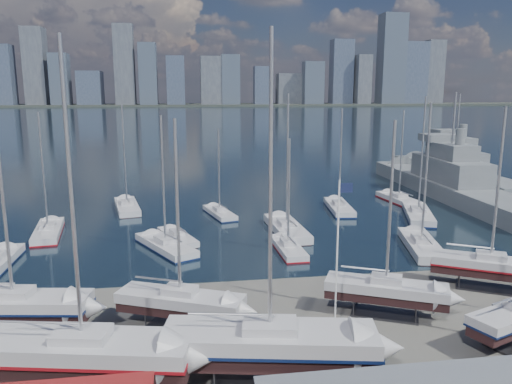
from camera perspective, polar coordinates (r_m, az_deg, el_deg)
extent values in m
plane|color=#605E59|center=(36.96, 7.06, -15.30)|extent=(1400.00, 1400.00, 0.00)
cube|color=#192C3A|center=(342.29, -6.92, 8.52)|extent=(1400.00, 600.00, 0.40)
cube|color=#2D332D|center=(602.03, -7.62, 9.82)|extent=(1400.00, 80.00, 2.20)
cube|color=#475166|center=(622.89, -27.14, 11.81)|extent=(26.62, 20.30, 64.32)
cube|color=#595E66|center=(622.63, -23.86, 12.99)|extent=(22.49, 24.47, 83.83)
cube|color=#3D4756|center=(608.90, -21.47, 11.91)|extent=(19.55, 21.83, 55.97)
cube|color=#475166|center=(608.98, -18.40, 11.22)|extent=(26.03, 30.49, 37.14)
cube|color=#595E66|center=(592.69, -14.80, 13.88)|extent=(21.60, 16.58, 87.63)
cube|color=#3D4756|center=(591.57, -12.21, 13.03)|extent=(19.42, 28.42, 67.60)
cube|color=#475166|center=(593.52, -9.17, 12.48)|extent=(20.24, 23.80, 54.09)
cube|color=#595E66|center=(591.26, -5.12, 12.58)|extent=(24.62, 19.72, 54.00)
cube|color=#3D4756|center=(591.21, -2.94, 12.70)|extent=(20.75, 17.93, 55.97)
cube|color=#475166|center=(594.04, 0.66, 12.08)|extent=(18.36, 16.25, 43.03)
cube|color=#595E66|center=(619.22, 3.75, 11.69)|extent=(28.49, 22.03, 35.69)
cube|color=#3D4756|center=(607.90, 6.52, 12.28)|extent=(23.34, 17.87, 49.11)
cube|color=#475166|center=(633.53, 9.73, 13.37)|extent=(25.35, 19.79, 75.95)
cube|color=#595E66|center=(634.70, 11.95, 12.46)|extent=(17.00, 27.45, 57.67)
cube|color=#3D4756|center=(649.28, 15.22, 14.42)|extent=(29.28, 24.05, 106.04)
cube|color=#475166|center=(670.29, 17.39, 12.84)|extent=(30.82, 28.37, 74.41)
cube|color=#595E66|center=(685.27, 19.64, 12.79)|extent=(21.74, 17.03, 77.48)
cube|color=#2D2D33|center=(39.64, -25.68, -14.35)|extent=(5.98, 3.42, 0.16)
cube|color=black|center=(39.03, -25.88, -12.31)|extent=(10.53, 3.98, 0.82)
cube|color=#B2B2B6|center=(38.73, -25.98, -11.19)|extent=(10.60, 4.40, 0.82)
cube|color=#0D1A42|center=(38.87, -25.93, -11.71)|extent=(10.70, 4.45, 0.16)
cube|color=#B2B2B6|center=(38.49, -26.07, -10.28)|extent=(2.80, 2.10, 0.50)
cylinder|color=#B2B2B7|center=(36.69, -26.98, -0.48)|extent=(0.22, 0.22, 13.88)
cube|color=black|center=(31.02, -19.09, -17.92)|extent=(12.37, 5.23, 0.96)
cube|color=#B2B2B6|center=(30.57, -19.21, -16.34)|extent=(12.47, 5.72, 0.96)
cube|color=maroon|center=(30.77, -19.15, -17.07)|extent=(12.60, 5.78, 0.19)
cube|color=#B2B2B6|center=(30.24, -19.30, -15.11)|extent=(3.36, 2.59, 0.50)
cylinder|color=#B2B2B7|center=(27.73, -20.37, -0.33)|extent=(0.22, 0.22, 16.25)
cube|color=#2D2D33|center=(37.14, -8.54, -15.06)|extent=(5.47, 4.11, 0.16)
cube|color=black|center=(36.51, -8.61, -12.98)|extent=(9.13, 5.66, 0.72)
cube|color=#B2B2B6|center=(36.21, -8.64, -11.94)|extent=(9.28, 6.01, 0.72)
cube|color=#B2B2B6|center=(35.98, -8.67, -11.04)|extent=(2.68, 2.31, 0.50)
cylinder|color=#B2B2B7|center=(34.19, -8.97, -1.93)|extent=(0.22, 0.22, 12.20)
cube|color=#2D2D33|center=(31.14, 1.55, -20.54)|extent=(7.24, 4.31, 0.16)
cube|color=black|center=(30.32, 1.57, -17.95)|extent=(12.65, 5.16, 0.99)
cube|color=#B2B2B6|center=(29.85, 1.58, -16.30)|extent=(12.75, 5.67, 0.99)
cube|color=#0D1A42|center=(30.06, 1.57, -17.06)|extent=(12.88, 5.73, 0.20)
cube|color=#B2B2B6|center=(29.51, 1.59, -15.02)|extent=(3.41, 2.60, 0.50)
cylinder|color=#B2B2B7|center=(26.91, 1.68, 0.56)|extent=(0.22, 0.22, 16.64)
cube|color=#2D2D33|center=(39.92, 14.48, -13.35)|extent=(5.38, 4.14, 0.16)
cube|color=black|center=(39.34, 14.59, -11.40)|extent=(8.92, 5.76, 0.71)
cube|color=#B2B2B6|center=(39.07, 14.64, -10.43)|extent=(9.09, 6.10, 0.71)
cube|color=#B2B2B6|center=(38.85, 14.69, -9.60)|extent=(2.65, 2.31, 0.50)
cylinder|color=#B2B2B7|center=(37.22, 15.13, -1.30)|extent=(0.22, 0.22, 12.00)
cube|color=#2D2D33|center=(47.75, 25.01, -9.90)|extent=(5.67, 4.66, 0.16)
cube|color=black|center=(47.25, 25.16, -8.20)|extent=(9.27, 6.68, 0.75)
cube|color=#B2B2B6|center=(47.02, 25.24, -7.33)|extent=(9.47, 7.02, 0.75)
cube|color=maroon|center=(47.13, 25.20, -7.73)|extent=(9.56, 7.09, 0.15)
cube|color=#B2B2B6|center=(46.83, 25.31, -6.60)|extent=(2.83, 2.55, 0.50)
cylinder|color=#B2B2B7|center=(45.44, 25.96, 0.76)|extent=(0.22, 0.22, 12.72)
cube|color=black|center=(63.67, -22.60, -4.82)|extent=(3.70, 10.16, 0.79)
cube|color=#B2B2B6|center=(63.46, -22.66, -4.13)|extent=(4.11, 10.22, 0.79)
cube|color=maroon|center=(63.56, -22.63, -4.45)|extent=(4.16, 10.32, 0.16)
cube|color=#B2B2B6|center=(63.30, -22.70, -3.57)|extent=(1.99, 2.69, 0.50)
cylinder|color=#B2B2B7|center=(62.05, -23.16, 2.21)|extent=(0.22, 0.22, 13.41)
cube|color=black|center=(73.39, -14.49, -2.23)|extent=(4.31, 10.53, 0.82)
cube|color=#B2B2B6|center=(73.21, -14.52, -1.60)|extent=(4.73, 10.61, 0.82)
cube|color=#B2B2B6|center=(73.07, -14.55, -1.10)|extent=(2.17, 2.84, 0.50)
cylinder|color=#B2B2B7|center=(71.96, -14.81, 4.10)|extent=(0.22, 0.22, 13.85)
cube|color=black|center=(54.40, -10.26, -6.80)|extent=(6.64, 9.83, 0.79)
cube|color=#B2B2B6|center=(54.16, -10.29, -6.01)|extent=(7.01, 10.02, 0.79)
cube|color=#0D1A42|center=(54.27, -10.28, -6.37)|extent=(7.08, 10.12, 0.16)
cube|color=#B2B2B6|center=(53.97, -10.32, -5.35)|extent=(2.61, 2.95, 0.50)
cylinder|color=#B2B2B7|center=(52.51, -10.56, 1.36)|extent=(0.22, 0.22, 13.31)
cube|color=black|center=(57.55, -8.95, -5.67)|extent=(4.51, 8.06, 0.63)
cube|color=#B2B2B6|center=(57.37, -8.97, -5.07)|extent=(4.82, 8.17, 0.63)
cube|color=#B2B2B6|center=(57.21, -8.98, -4.52)|extent=(1.93, 2.31, 0.50)
cylinder|color=#B2B2B7|center=(56.04, -9.14, 0.48)|extent=(0.22, 0.22, 10.66)
cube|color=black|center=(68.00, -4.18, -2.91)|extent=(3.96, 8.41, 0.65)
cube|color=#B2B2B6|center=(67.84, -4.18, -2.37)|extent=(4.29, 8.50, 0.65)
cube|color=#0D1A42|center=(67.91, -4.18, -2.62)|extent=(4.33, 8.59, 0.13)
cube|color=#B2B2B6|center=(67.71, -4.19, -1.89)|extent=(1.85, 2.33, 0.50)
cylinder|color=#B2B2B7|center=(66.69, -4.26, 2.52)|extent=(0.22, 0.22, 11.05)
cube|color=black|center=(53.21, 3.68, -6.99)|extent=(2.25, 8.31, 0.66)
cube|color=#B2B2B6|center=(53.00, 3.69, -6.32)|extent=(2.60, 8.32, 0.66)
cube|color=maroon|center=(53.09, 3.69, -6.63)|extent=(2.63, 8.40, 0.13)
cube|color=#B2B2B6|center=(52.83, 3.70, -5.72)|extent=(1.46, 2.11, 0.50)
cylinder|color=#B2B2B7|center=(51.52, 3.77, -0.06)|extent=(0.22, 0.22, 11.13)
cube|color=black|center=(59.97, 3.51, -4.96)|extent=(3.24, 11.46, 0.91)
cube|color=#B2B2B6|center=(59.72, 3.52, -4.12)|extent=(3.71, 11.49, 0.91)
cube|color=#B2B2B6|center=(59.54, 3.52, -3.47)|extent=(2.04, 2.92, 0.50)
cylinder|color=#B2B2B7|center=(58.08, 3.61, 3.62)|extent=(0.22, 0.22, 15.32)
cube|color=black|center=(71.74, 9.44, -2.32)|extent=(3.49, 10.15, 0.80)
cube|color=#B2B2B6|center=(71.56, 9.47, -1.70)|extent=(3.90, 10.19, 0.80)
cube|color=#0D1A42|center=(71.64, 9.46, -1.99)|extent=(3.94, 10.30, 0.16)
cube|color=#B2B2B6|center=(71.42, 9.48, -1.19)|extent=(1.94, 2.66, 0.50)
cylinder|color=#B2B2B7|center=(70.31, 9.65, 3.95)|extent=(0.22, 0.22, 13.42)
cube|color=black|center=(56.41, 18.32, -6.57)|extent=(5.02, 11.06, 0.86)
cube|color=#B2B2B6|center=(56.16, 18.38, -5.74)|extent=(5.46, 11.16, 0.86)
cube|color=#B2B2B6|center=(55.97, 18.42, -5.07)|extent=(2.39, 3.04, 0.50)
cylinder|color=#B2B2B7|center=(54.48, 18.88, 2.03)|extent=(0.22, 0.22, 14.52)
cube|color=black|center=(70.08, 18.00, -3.09)|extent=(6.14, 11.32, 0.89)
cube|color=#B2B2B6|center=(69.87, 18.04, -2.39)|extent=(6.58, 11.48, 0.89)
cube|color=#0D1A42|center=(69.96, 18.02, -2.71)|extent=(6.64, 11.59, 0.18)
cube|color=#B2B2B6|center=(69.71, 18.08, -1.83)|extent=(2.67, 3.23, 0.50)
cylinder|color=#B2B2B7|center=(68.49, 18.45, 4.06)|extent=(0.22, 0.22, 14.95)
cube|color=black|center=(79.07, 15.98, -1.33)|extent=(3.38, 9.83, 0.77)
cube|color=#B2B2B6|center=(78.91, 16.01, -0.78)|extent=(3.78, 9.87, 0.77)
cube|color=maroon|center=(78.98, 16.00, -1.03)|extent=(3.82, 9.97, 0.15)
cube|color=#B2B2B6|center=(78.78, 16.04, -0.33)|extent=(1.88, 2.58, 0.50)
cylinder|color=#B2B2B7|center=(77.81, 16.29, 4.18)|extent=(0.22, 0.22, 13.00)
cube|color=slate|center=(86.41, 21.12, -0.11)|extent=(8.18, 45.77, 4.11)
cube|color=slate|center=(85.78, 21.31, 2.41)|extent=(6.15, 16.08, 3.60)
cube|color=slate|center=(85.40, 21.45, 4.40)|extent=(4.56, 9.21, 2.40)
cube|color=slate|center=(89.25, 20.14, 5.86)|extent=(5.20, 4.66, 1.20)
cylinder|color=#B2B2B7|center=(85.00, 21.71, 7.88)|extent=(0.30, 0.30, 8.00)
cube|color=slate|center=(102.39, 21.64, 1.52)|extent=(6.77, 40.33, 3.63)
cube|color=slate|center=(101.88, 21.79, 3.52)|extent=(5.27, 14.14, 3.60)
cube|color=slate|center=(101.56, 21.92, 5.19)|extent=(3.93, 8.09, 2.40)
cube|color=slate|center=(104.91, 20.90, 6.38)|extent=(4.54, 4.06, 1.20)
cylinder|color=#B2B2B7|center=(101.20, 22.13, 8.12)|extent=(0.30, 0.30, 8.00)
cylinder|color=white|center=(34.25, 9.23, -7.65)|extent=(0.12, 0.12, 10.92)
cube|color=#121A3A|center=(33.13, 10.25, 0.47)|extent=(0.91, 0.05, 0.64)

